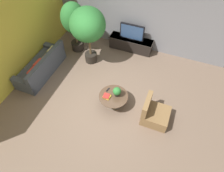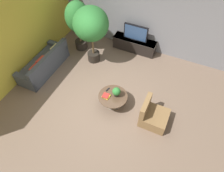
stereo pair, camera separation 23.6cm
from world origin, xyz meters
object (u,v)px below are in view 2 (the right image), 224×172
at_px(couch_by_wall, 45,64).
at_px(potted_palm_tall, 78,19).
at_px(media_console, 134,44).
at_px(potted_palm_corner, 91,25).
at_px(armchair_wicker, 153,116).
at_px(potted_plant_tabletop, 116,92).
at_px(television, 136,33).
at_px(coffee_table, 113,99).

xyz_separation_m(couch_by_wall, potted_palm_tall, (0.57, 1.73, 1.06)).
bearing_deg(media_console, potted_palm_corner, -134.73).
distance_m(armchair_wicker, potted_palm_tall, 4.51).
height_order(potted_palm_corner, potted_plant_tabletop, potted_palm_corner).
relative_size(television, coffee_table, 1.04).
relative_size(coffee_table, armchair_wicker, 1.09).
xyz_separation_m(television, armchair_wicker, (1.72, -2.97, -0.58)).
height_order(media_console, potted_palm_tall, potted_palm_tall).
distance_m(television, armchair_wicker, 3.48).
bearing_deg(media_console, coffee_table, -83.08).
height_order(armchair_wicker, potted_palm_corner, potted_palm_corner).
height_order(television, couch_by_wall, television).
relative_size(coffee_table, potted_plant_tabletop, 2.77).
height_order(coffee_table, armchair_wicker, armchair_wicker).
xyz_separation_m(potted_palm_tall, potted_palm_corner, (0.84, -0.45, 0.24)).
bearing_deg(media_console, couch_by_wall, -136.34).
relative_size(media_console, coffee_table, 1.91).
bearing_deg(couch_by_wall, coffee_table, 82.67).
bearing_deg(potted_palm_corner, armchair_wicker, -30.13).
relative_size(television, potted_plant_tabletop, 2.88).
bearing_deg(potted_palm_corner, media_console, 45.27).
distance_m(media_console, television, 0.58).
bearing_deg(media_console, television, -90.00).
height_order(coffee_table, couch_by_wall, couch_by_wall).
bearing_deg(potted_palm_tall, potted_palm_corner, -28.50).
bearing_deg(couch_by_wall, potted_palm_corner, 132.16).
bearing_deg(potted_palm_tall, media_console, 21.10).
xyz_separation_m(media_console, coffee_table, (0.35, -2.92, 0.04)).
distance_m(media_console, armchair_wicker, 3.43).
xyz_separation_m(coffee_table, potted_palm_corner, (-1.60, 1.66, 1.27)).
distance_m(television, potted_plant_tabletop, 2.89).
relative_size(couch_by_wall, potted_palm_corner, 0.96).
distance_m(media_console, potted_palm_tall, 2.48).
relative_size(television, couch_by_wall, 0.45).
distance_m(potted_palm_tall, potted_plant_tabletop, 3.33).
bearing_deg(television, potted_plant_tabletop, -81.16).
distance_m(couch_by_wall, potted_palm_corner, 2.30).
height_order(media_console, armchair_wicker, armchair_wicker).
bearing_deg(potted_palm_tall, television, 21.06).
relative_size(potted_palm_tall, potted_plant_tabletop, 6.09).
relative_size(potted_palm_corner, potted_plant_tabletop, 6.67).
xyz_separation_m(couch_by_wall, potted_palm_corner, (1.41, 1.27, 1.30)).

